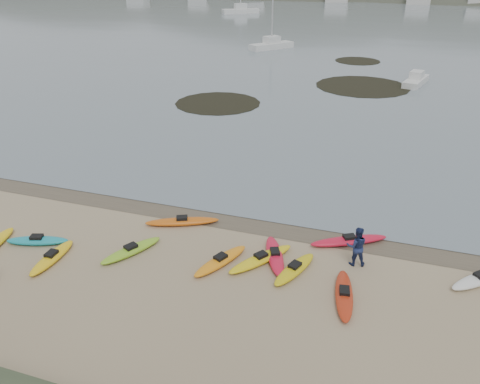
% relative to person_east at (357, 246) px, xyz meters
% --- Properties ---
extents(ground, '(600.00, 600.00, 0.00)m').
position_rel_person_east_xyz_m(ground, '(-6.19, 2.42, -0.93)').
color(ground, tan).
rests_on(ground, ground).
extents(wet_sand, '(60.00, 60.00, 0.00)m').
position_rel_person_east_xyz_m(wet_sand, '(-6.19, 2.12, -0.93)').
color(wet_sand, brown).
rests_on(wet_sand, ground).
extents(kayaks, '(23.52, 8.57, 0.34)m').
position_rel_person_east_xyz_m(kayaks, '(-5.99, -1.44, -0.76)').
color(kayaks, red).
rests_on(kayaks, ground).
extents(person_east, '(1.04, 0.89, 1.86)m').
position_rel_person_east_xyz_m(person_east, '(0.00, 0.00, 0.00)').
color(person_east, navy).
rests_on(person_east, ground).
extents(kelp_mats, '(21.49, 32.33, 0.04)m').
position_rel_person_east_xyz_m(kelp_mats, '(-6.98, 32.61, -0.90)').
color(kelp_mats, black).
rests_on(kelp_mats, water).
extents(moored_boats, '(81.67, 85.33, 1.30)m').
position_rel_person_east_xyz_m(moored_boats, '(-2.03, 87.16, -0.36)').
color(moored_boats, silver).
rests_on(moored_boats, ground).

